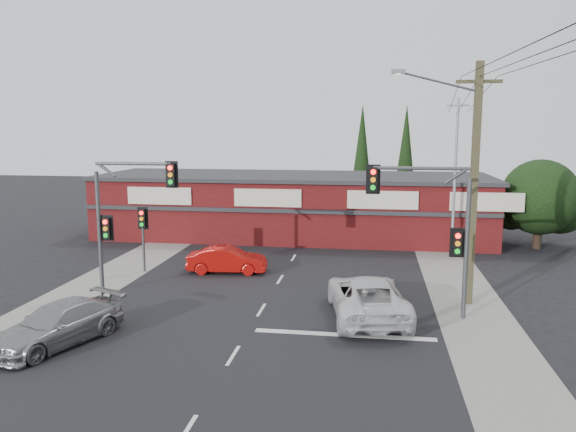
# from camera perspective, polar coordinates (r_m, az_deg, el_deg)

# --- Properties ---
(ground) EXTENTS (120.00, 120.00, 0.00)m
(ground) POSITION_cam_1_polar(r_m,az_deg,el_deg) (22.51, -3.14, -10.17)
(ground) COLOR black
(ground) RESTS_ON ground
(road_strip) EXTENTS (14.00, 70.00, 0.01)m
(road_strip) POSITION_cam_1_polar(r_m,az_deg,el_deg) (27.20, -0.99, -6.76)
(road_strip) COLOR black
(road_strip) RESTS_ON ground
(verge_left) EXTENTS (3.00, 70.00, 0.02)m
(verge_left) POSITION_cam_1_polar(r_m,az_deg,el_deg) (29.77, -17.43, -5.78)
(verge_left) COLOR gray
(verge_left) RESTS_ON ground
(verge_right) EXTENTS (3.00, 70.00, 0.02)m
(verge_right) POSITION_cam_1_polar(r_m,az_deg,el_deg) (27.16, 17.13, -7.18)
(verge_right) COLOR gray
(verge_right) RESTS_ON ground
(stop_line) EXTENTS (6.50, 0.35, 0.01)m
(stop_line) POSITION_cam_1_polar(r_m,az_deg,el_deg) (20.69, 5.74, -11.92)
(stop_line) COLOR silver
(stop_line) RESTS_ON ground
(white_suv) EXTENTS (3.64, 6.27, 1.64)m
(white_suv) POSITION_cam_1_polar(r_m,az_deg,el_deg) (22.46, 8.04, -8.10)
(white_suv) COLOR silver
(white_suv) RESTS_ON ground
(silver_suv) EXTENTS (3.60, 5.22, 1.40)m
(silver_suv) POSITION_cam_1_polar(r_m,az_deg,el_deg) (21.11, -22.34, -10.16)
(silver_suv) COLOR gray
(silver_suv) RESTS_ON ground
(red_sedan) EXTENTS (4.17, 1.81, 1.33)m
(red_sedan) POSITION_cam_1_polar(r_m,az_deg,el_deg) (29.04, -6.20, -4.45)
(red_sedan) COLOR #B00F0A
(red_sedan) RESTS_ON ground
(lane_dashes) EXTENTS (0.12, 48.64, 0.01)m
(lane_dashes) POSITION_cam_1_polar(r_m,az_deg,el_deg) (27.69, -0.81, -6.46)
(lane_dashes) COLOR silver
(lane_dashes) RESTS_ON ground
(shop_building) EXTENTS (27.30, 8.40, 4.22)m
(shop_building) POSITION_cam_1_polar(r_m,az_deg,el_deg) (38.54, 0.51, 1.14)
(shop_building) COLOR #4C0F10
(shop_building) RESTS_ON ground
(tree_cluster) EXTENTS (5.90, 5.10, 5.50)m
(tree_cluster) POSITION_cam_1_polar(r_m,az_deg,el_deg) (37.97, 24.30, 1.38)
(tree_cluster) COLOR #2D2116
(tree_cluster) RESTS_ON ground
(conifer_near) EXTENTS (1.80, 1.80, 9.25)m
(conifer_near) POSITION_cam_1_polar(r_m,az_deg,el_deg) (44.87, 7.52, 6.45)
(conifer_near) COLOR #2D2116
(conifer_near) RESTS_ON ground
(conifer_far) EXTENTS (1.80, 1.80, 9.25)m
(conifer_far) POSITION_cam_1_polar(r_m,az_deg,el_deg) (46.93, 11.87, 6.45)
(conifer_far) COLOR #2D2116
(conifer_far) RESTS_ON ground
(traffic_mast_left) EXTENTS (3.77, 0.27, 5.97)m
(traffic_mast_left) POSITION_cam_1_polar(r_m,az_deg,el_deg) (25.48, -16.58, 0.82)
(traffic_mast_left) COLOR #47494C
(traffic_mast_left) RESTS_ON ground
(traffic_mast_right) EXTENTS (3.96, 0.27, 5.97)m
(traffic_mast_right) POSITION_cam_1_polar(r_m,az_deg,el_deg) (22.23, 14.92, -0.22)
(traffic_mast_right) COLOR #47494C
(traffic_mast_right) RESTS_ON ground
(pedestal_signal) EXTENTS (0.55, 0.27, 3.38)m
(pedestal_signal) POSITION_cam_1_polar(r_m,az_deg,el_deg) (29.63, -14.53, -0.98)
(pedestal_signal) COLOR #47494C
(pedestal_signal) RESTS_ON ground
(utility_pole) EXTENTS (4.38, 0.59, 10.00)m
(utility_pole) POSITION_cam_1_polar(r_m,az_deg,el_deg) (24.22, 18.09, 3.83)
(utility_pole) COLOR #4E472B
(utility_pole) RESTS_ON ground
(steel_pole) EXTENTS (1.20, 0.16, 9.00)m
(steel_pole) POSITION_cam_1_polar(r_m,az_deg,el_deg) (33.25, 16.60, 3.97)
(steel_pole) COLOR gray
(steel_pole) RESTS_ON ground
(power_lines) EXTENTS (2.01, 29.00, 1.22)m
(power_lines) POSITION_cam_1_polar(r_m,az_deg,el_deg) (18.88, 21.73, 13.41)
(power_lines) COLOR black
(power_lines) RESTS_ON ground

